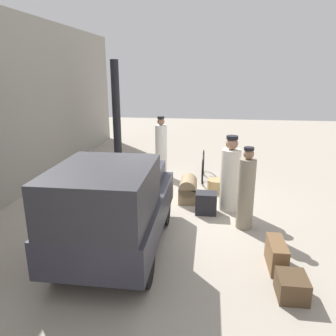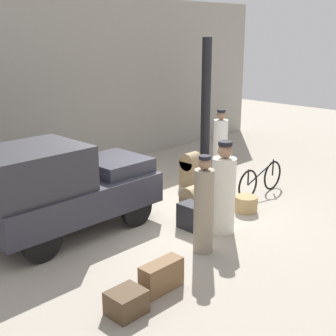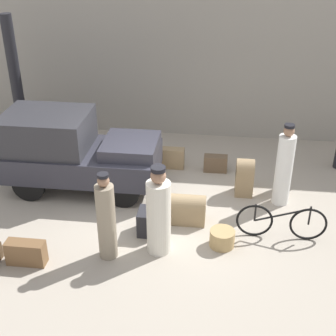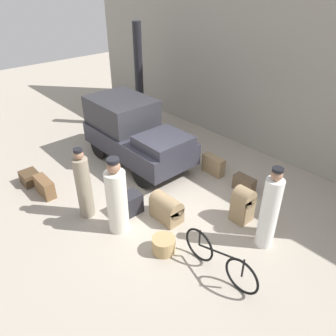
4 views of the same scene
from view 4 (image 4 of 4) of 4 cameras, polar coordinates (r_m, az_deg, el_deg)
ground_plane at (r=7.98m, az=-2.04°, el=-5.77°), size 30.00×30.00×0.00m
station_building_facade at (r=9.82m, az=16.90°, el=14.91°), size 16.00×0.15×4.50m
canopy_pillar_left at (r=11.37m, az=-5.08°, el=15.47°), size 0.28×0.28×3.46m
truck at (r=9.29m, az=-6.00°, el=6.40°), size 3.31×1.58×1.74m
bicycle at (r=6.17m, az=8.93°, el=-15.44°), size 1.69×0.04×0.74m
wicker_basket at (r=6.63m, az=-0.75°, el=-13.23°), size 0.47×0.47×0.33m
porter_lifting_near_truck at (r=7.36m, az=-14.48°, el=-3.03°), size 0.33×0.33×1.69m
porter_standing_middle at (r=6.82m, az=-8.91°, el=-5.35°), size 0.44×0.44×1.73m
porter_carrying_trunk at (r=6.63m, az=17.25°, el=-7.23°), size 0.35×0.35×1.81m
trunk_wicker_pale at (r=7.29m, az=-0.29°, el=-6.95°), size 0.73×0.41×0.60m
trunk_umber_medium at (r=7.55m, az=-6.52°, el=-6.14°), size 0.38×0.47×0.49m
suitcase_tan_flat at (r=8.64m, az=-20.68°, el=-3.07°), size 0.69×0.26×0.45m
trunk_barrel_dark at (r=7.36m, az=12.93°, el=-6.09°), size 0.39×0.42×0.84m
suitcase_small_leather at (r=9.00m, az=7.91°, el=0.52°), size 0.64×0.24×0.50m
suitcase_black_upright at (r=8.44m, az=13.11°, el=-2.72°), size 0.56×0.25×0.40m
trunk_large_brown at (r=9.25m, az=-22.90°, el=-1.57°), size 0.48×0.41×0.33m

